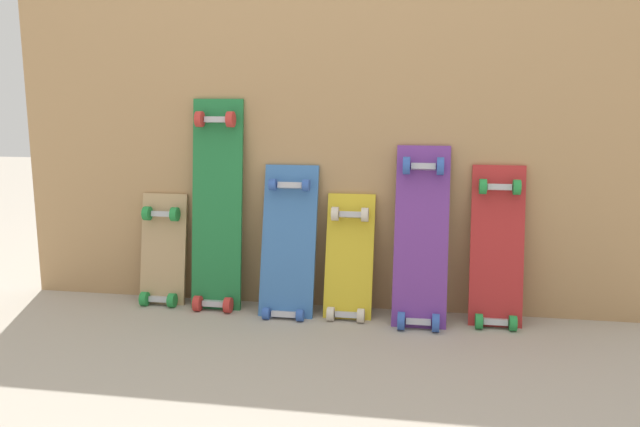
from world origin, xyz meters
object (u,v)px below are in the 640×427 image
(skateboard_green, at_px, (217,212))
(skateboard_purple, at_px, (421,243))
(skateboard_yellow, at_px, (349,264))
(skateboard_red, at_px, (497,254))
(skateboard_natural, at_px, (163,256))
(skateboard_blue, at_px, (288,249))

(skateboard_green, xyz_separation_m, skateboard_purple, (0.87, -0.05, -0.09))
(skateboard_yellow, bearing_deg, skateboard_red, 0.86)
(skateboard_natural, bearing_deg, skateboard_blue, -3.82)
(skateboard_blue, height_order, skateboard_red, skateboard_red)
(skateboard_blue, height_order, skateboard_yellow, skateboard_blue)
(skateboard_blue, bearing_deg, skateboard_yellow, 2.15)
(skateboard_blue, bearing_deg, skateboard_natural, 176.18)
(skateboard_natural, distance_m, skateboard_purple, 1.14)
(skateboard_natural, relative_size, skateboard_purple, 0.71)
(skateboard_red, bearing_deg, skateboard_green, 179.39)
(skateboard_natural, xyz_separation_m, skateboard_blue, (0.58, -0.04, 0.06))
(skateboard_purple, bearing_deg, skateboard_red, 6.68)
(skateboard_purple, height_order, skateboard_red, skateboard_purple)
(skateboard_natural, bearing_deg, skateboard_purple, -2.81)
(skateboard_red, bearing_deg, skateboard_purple, -173.32)
(skateboard_yellow, height_order, skateboard_purple, skateboard_purple)
(skateboard_green, xyz_separation_m, skateboard_blue, (0.32, -0.03, -0.14))
(skateboard_green, height_order, skateboard_purple, skateboard_green)
(skateboard_green, relative_size, skateboard_yellow, 1.67)
(skateboard_natural, bearing_deg, skateboard_green, -1.70)
(skateboard_yellow, bearing_deg, skateboard_natural, 178.01)
(skateboard_yellow, height_order, skateboard_red, skateboard_red)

